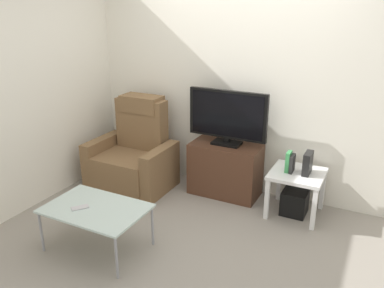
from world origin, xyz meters
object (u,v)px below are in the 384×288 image
(book_middle, at_px, (292,164))
(coffee_table, at_px, (96,210))
(side_table, at_px, (297,179))
(recliner_armchair, at_px, (134,156))
(tv_stand, at_px, (225,169))
(subwoofer_box, at_px, (295,202))
(book_leftmost, at_px, (288,162))
(television, at_px, (227,117))
(game_console, at_px, (308,163))
(cell_phone, at_px, (80,208))

(book_middle, bearing_deg, coffee_table, -134.48)
(side_table, height_order, coffee_table, side_table)
(recliner_armchair, distance_m, book_middle, 1.90)
(tv_stand, xyz_separation_m, subwoofer_box, (0.85, -0.10, -0.18))
(book_middle, bearing_deg, subwoofer_box, 18.76)
(subwoofer_box, xyz_separation_m, book_middle, (-0.06, -0.02, 0.45))
(side_table, relative_size, book_leftmost, 2.50)
(coffee_table, bearing_deg, television, 68.51)
(subwoofer_box, xyz_separation_m, coffee_table, (-1.46, -1.45, 0.26))
(recliner_armchair, height_order, game_console, recliner_armchair)
(tv_stand, bearing_deg, television, 90.00)
(subwoofer_box, height_order, cell_phone, cell_phone)
(television, distance_m, game_console, 1.00)
(book_middle, distance_m, game_console, 0.15)
(television, height_order, coffee_table, television)
(recliner_armchair, height_order, subwoofer_box, recliner_armchair)
(recliner_armchair, xyz_separation_m, subwoofer_box, (1.94, 0.17, -0.24))
(subwoofer_box, relative_size, cell_phone, 1.74)
(side_table, xyz_separation_m, game_console, (0.09, 0.01, 0.19))
(book_leftmost, xyz_separation_m, coffee_table, (-1.36, -1.43, -0.20))
(subwoofer_box, bearing_deg, side_table, 45.00)
(tv_stand, height_order, coffee_table, tv_stand)
(tv_stand, height_order, game_console, game_console)
(subwoofer_box, distance_m, coffee_table, 2.08)
(subwoofer_box, relative_size, game_console, 1.13)
(subwoofer_box, relative_size, book_leftmost, 1.20)
(television, distance_m, subwoofer_box, 1.18)
(side_table, xyz_separation_m, coffee_table, (-1.46, -1.45, -0.01))
(book_middle, bearing_deg, tv_stand, 171.65)
(tv_stand, height_order, recliner_armchair, recliner_armchair)
(recliner_armchair, relative_size, cell_phone, 7.20)
(book_middle, bearing_deg, television, 170.33)
(tv_stand, height_order, cell_phone, tv_stand)
(tv_stand, distance_m, game_console, 0.98)
(tv_stand, relative_size, coffee_table, 0.89)
(tv_stand, relative_size, book_leftmost, 3.72)
(recliner_armchair, relative_size, side_table, 2.00)
(television, height_order, side_table, television)
(television, distance_m, side_table, 1.01)
(recliner_armchair, distance_m, coffee_table, 1.37)
(television, distance_m, book_leftmost, 0.84)
(television, height_order, recliner_armchair, television)
(television, xyz_separation_m, cell_phone, (-0.73, -1.63, -0.52))
(game_console, bearing_deg, coffee_table, -136.77)
(side_table, height_order, game_console, game_console)
(subwoofer_box, bearing_deg, book_middle, -161.24)
(tv_stand, distance_m, cell_phone, 1.78)
(tv_stand, height_order, book_middle, book_middle)
(book_middle, relative_size, coffee_table, 0.21)
(tv_stand, distance_m, book_middle, 0.84)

